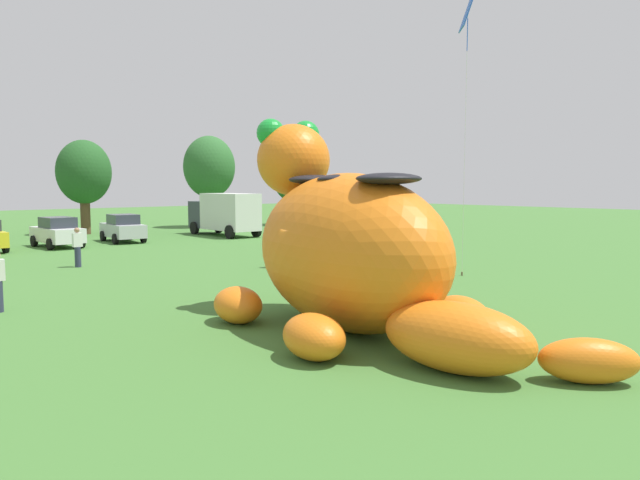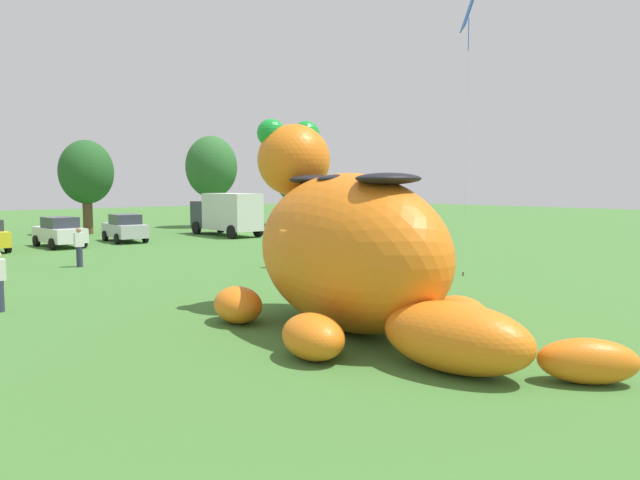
{
  "view_description": "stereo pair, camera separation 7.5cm",
  "coord_description": "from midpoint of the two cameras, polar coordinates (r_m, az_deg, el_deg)",
  "views": [
    {
      "loc": [
        -9.68,
        -9.8,
        3.54
      ],
      "look_at": [
        0.34,
        1.52,
        2.13
      ],
      "focal_mm": 33.16,
      "sensor_mm": 36.0,
      "label": 1
    },
    {
      "loc": [
        -9.62,
        -9.85,
        3.54
      ],
      "look_at": [
        0.34,
        1.52,
        2.13
      ],
      "focal_mm": 33.16,
      "sensor_mm": 36.0,
      "label": 2
    }
  ],
  "objects": [
    {
      "name": "tree_centre",
      "position": [
        50.54,
        -10.68,
        6.89
      ],
      "size": [
        4.29,
        4.29,
        7.61
      ],
      "color": "brown",
      "rests_on": "ground"
    },
    {
      "name": "spectator_by_cars",
      "position": [
        25.0,
        -1.58,
        -0.83
      ],
      "size": [
        0.38,
        0.26,
        1.71
      ],
      "color": "#2D334C",
      "rests_on": "ground"
    },
    {
      "name": "car_white",
      "position": [
        36.76,
        -24.06,
        0.7
      ],
      "size": [
        2.08,
        4.17,
        1.72
      ],
      "color": "white",
      "rests_on": "ground"
    },
    {
      "name": "giant_inflatable_creature",
      "position": [
        14.46,
        2.56,
        -0.88
      ],
      "size": [
        6.27,
        10.85,
        5.4
      ],
      "color": "orange",
      "rests_on": "ground"
    },
    {
      "name": "box_truck",
      "position": [
        41.71,
        -9.24,
        2.61
      ],
      "size": [
        2.39,
        6.42,
        2.95
      ],
      "color": "#333842",
      "rests_on": "ground"
    },
    {
      "name": "ground_plane",
      "position": [
        14.22,
        2.91,
        -9.09
      ],
      "size": [
        160.0,
        160.0,
        0.0
      ],
      "primitive_type": "plane",
      "color": "#427533"
    },
    {
      "name": "tree_centre_right",
      "position": [
        52.43,
        -2.66,
        5.98
      ],
      "size": [
        3.55,
        3.55,
        6.3
      ],
      "color": "brown",
      "rests_on": "ground"
    },
    {
      "name": "spectator_near_inflatable",
      "position": [
        27.51,
        -22.43,
        -0.67
      ],
      "size": [
        0.38,
        0.26,
        1.71
      ],
      "color": "#2D334C",
      "rests_on": "ground"
    },
    {
      "name": "tethered_flying_kite",
      "position": [
        24.35,
        13.98,
        20.3
      ],
      "size": [
        1.13,
        1.13,
        10.8
      ],
      "color": "brown",
      "rests_on": "ground"
    },
    {
      "name": "car_silver",
      "position": [
        38.73,
        -18.54,
        1.1
      ],
      "size": [
        2.24,
        4.25,
        1.72
      ],
      "color": "#B7BABF",
      "rests_on": "ground"
    },
    {
      "name": "tree_centre_left",
      "position": [
        45.66,
        -21.87,
        6.05
      ],
      "size": [
        3.79,
        3.79,
        6.73
      ],
      "color": "brown",
      "rests_on": "ground"
    },
    {
      "name": "spectator_far_side",
      "position": [
        25.37,
        -4.05,
        -0.76
      ],
      "size": [
        0.38,
        0.26,
        1.71
      ],
      "color": "#2D334C",
      "rests_on": "ground"
    }
  ]
}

